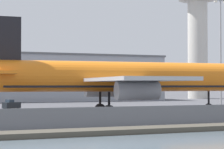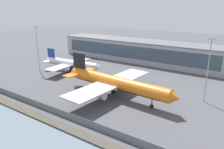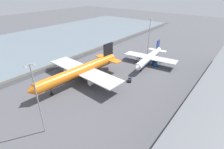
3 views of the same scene
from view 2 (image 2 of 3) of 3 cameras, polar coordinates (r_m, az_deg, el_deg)
ground_plane at (r=86.52m, az=-7.97°, el=-5.60°), size 500.00×500.00×0.00m
shoreline_seawall at (r=74.18m, az=-18.84°, el=-10.25°), size 320.00×3.00×0.50m
perimeter_fence at (r=76.19m, az=-16.20°, el=-8.49°), size 280.00×0.10×2.28m
cargo_jet_orange at (r=83.24m, az=0.58°, el=-2.16°), size 50.49×43.29×14.90m
passenger_jet_white at (r=119.18m, az=-10.71°, el=2.84°), size 36.62×31.36×11.33m
baggage_tug at (r=106.69m, az=-0.46°, el=-0.52°), size 3.58×2.90×1.80m
ops_van at (r=122.95m, az=-9.79°, el=1.86°), size 5.09×5.23×2.48m
terminal_building at (r=141.46m, az=6.99°, el=6.22°), size 109.42×19.11×13.23m
apron_light_mast_apron_west at (r=122.86m, az=-18.90°, el=6.93°), size 3.20×0.40×24.00m
apron_light_mast_apron_east at (r=83.62m, az=23.81°, el=1.63°), size 3.20×0.40×23.29m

